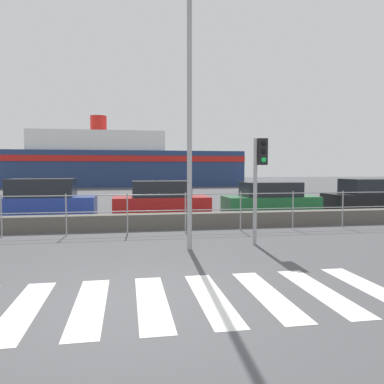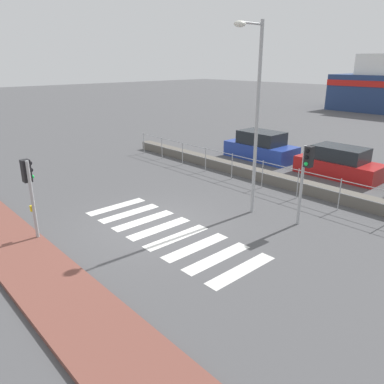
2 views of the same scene
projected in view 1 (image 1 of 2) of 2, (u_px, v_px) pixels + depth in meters
The scene contains 11 objects.
ground_plane at pixel (128, 303), 5.50m from camera, with size 160.00×160.00×0.00m, color #4C4C4F.
crosswalk at pixel (182, 299), 5.64m from camera, with size 6.75×2.40×0.01m.
seawall at pixel (128, 222), 12.23m from camera, with size 19.83×0.55×0.49m.
harbor_fence at pixel (127, 207), 11.33m from camera, with size 17.88×0.04×1.24m.
traffic_light_far at pixel (260, 167), 9.63m from camera, with size 0.34×0.32×2.75m.
streetlamp at pixel (191, 79), 8.67m from camera, with size 0.32×1.35×6.56m.
ferry_boat at pixel (121, 163), 42.50m from camera, with size 25.68×7.12×7.87m.
parked_car_blue at pixel (43, 201), 14.86m from camera, with size 4.09×1.81×1.58m.
parked_car_red at pixel (161, 201), 15.67m from camera, with size 3.98×1.71×1.47m.
parked_car_green at pixel (270, 200), 16.50m from camera, with size 4.09×1.72×1.39m.
parked_car_black at pixel (371, 197), 17.34m from camera, with size 4.20×1.77×1.51m.
Camera 1 is at (-0.00, -5.47, 1.97)m, focal length 35.00 mm.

